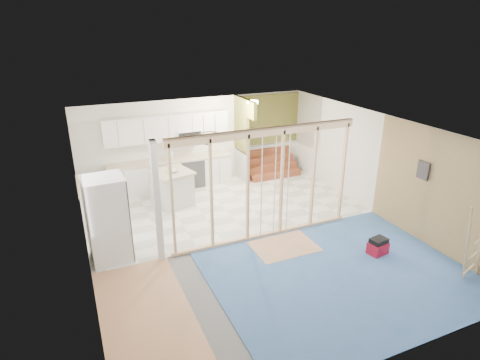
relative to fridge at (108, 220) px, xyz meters
name	(u,v)px	position (x,y,z in m)	size (l,w,h in m)	color
room	(253,187)	(3.04, -0.45, 0.39)	(7.01, 8.01, 2.61)	slate
floor_overlays	(254,237)	(3.11, -0.39, -0.90)	(7.00, 8.00, 0.03)	white
stud_frame	(244,176)	(2.82, -0.45, 0.66)	(4.66, 0.14, 2.60)	#DAB185
base_cabinets	(150,181)	(1.43, 2.91, -0.45)	(4.45, 2.24, 0.93)	white
upper_cabinets	(170,128)	(2.20, 3.37, 0.91)	(3.60, 0.41, 0.85)	white
green_partition	(261,147)	(5.08, 3.21, 0.03)	(2.25, 1.51, 2.60)	olive
pot_rack	(209,136)	(2.73, 1.44, 1.08)	(0.52, 0.52, 0.72)	black
sheathing_panel	(445,195)	(6.52, -2.45, 0.39)	(0.02, 4.00, 2.60)	tan
electrical_panel	(423,170)	(6.47, -1.85, 0.74)	(0.04, 0.30, 0.40)	#39393E
ceiling_light	(253,102)	(4.44, 2.55, 1.63)	(0.32, 0.32, 0.08)	#FFEABF
fridge	(108,220)	(0.00, 0.00, 0.00)	(0.83, 0.80, 1.83)	white
island	(172,188)	(1.86, 2.11, -0.43)	(1.20, 1.20, 0.97)	silver
bowl	(174,171)	(1.93, 2.05, 0.09)	(0.27, 0.27, 0.07)	silver
soap_bottle_a	(171,155)	(2.14, 3.15, 0.18)	(0.13, 0.13, 0.33)	silver
soap_bottle_b	(223,150)	(3.74, 3.16, 0.11)	(0.08, 0.09, 0.19)	white
toolbox	(378,247)	(5.23, -2.11, -0.73)	(0.44, 0.36, 0.38)	maroon
ladder	(476,242)	(6.20, -3.52, -0.09)	(0.87, 0.11, 1.62)	tan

